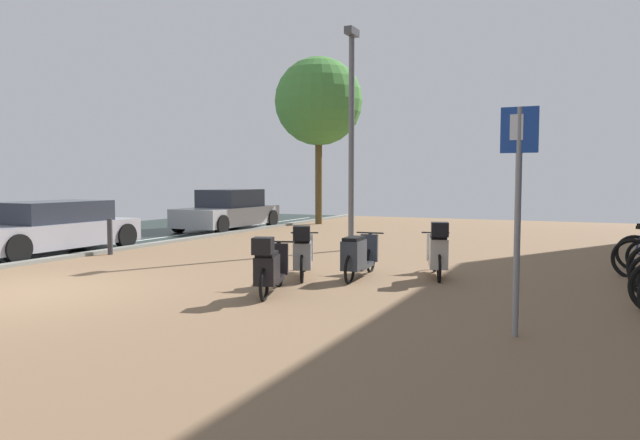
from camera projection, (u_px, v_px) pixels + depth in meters
ground at (80, 302)px, 8.57m from camera, size 21.00×40.00×0.13m
scooter_near at (269, 267)px, 8.94m from camera, size 0.79×1.62×0.94m
scooter_mid at (357, 256)px, 10.39m from camera, size 0.52×1.86×0.79m
scooter_far at (303, 253)px, 10.46m from camera, size 0.95×1.64×0.99m
scooter_extra at (438, 252)px, 10.49m from camera, size 0.79×1.69×1.05m
parked_car_near at (51, 228)px, 14.03m from camera, size 1.87×4.17×1.22m
parked_car_far at (228, 211)px, 20.59m from camera, size 1.87×4.25×1.38m
parking_sign at (518, 196)px, 6.54m from camera, size 0.40×0.07×2.54m
lamp_post at (351, 127)px, 14.49m from camera, size 0.20×0.52×5.38m
street_tree at (319, 102)px, 22.85m from camera, size 3.37×3.37×6.41m
bollard_far at (110, 236)px, 13.78m from camera, size 0.12×0.12×0.84m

